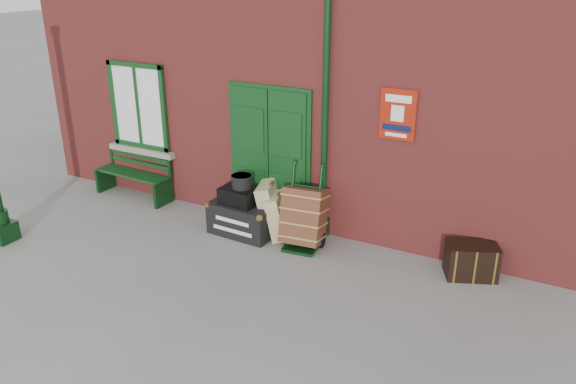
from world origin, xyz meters
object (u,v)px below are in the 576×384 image
Objects in this scene: houdini_trunk at (243,219)px; porter_trolley at (304,217)px; dark_trunk at (471,260)px; bench at (135,172)px.

porter_trolley is at bearing 7.29° from houdini_trunk.
dark_trunk is at bearing 8.74° from houdini_trunk.
bench reaches higher than houdini_trunk.
bench is 1.48× the size of houdini_trunk.
dark_trunk is (5.95, -0.07, -0.22)m from bench.
porter_trolley is at bearing 163.14° from dark_trunk.
bench is 2.28× the size of dark_trunk.
bench reaches higher than dark_trunk.
bench is at bearing 167.56° from porter_trolley.
porter_trolley reaches higher than bench.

